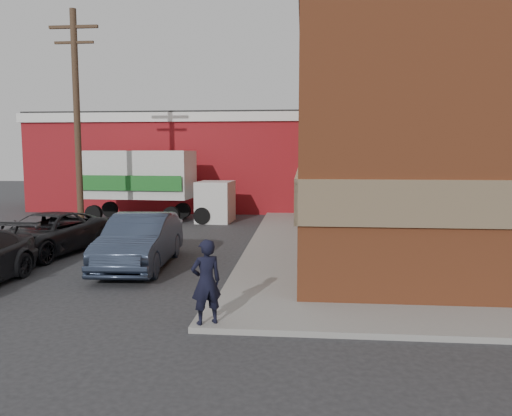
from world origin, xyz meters
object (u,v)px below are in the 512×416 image
(sedan, at_px, (140,241))
(box_truck, at_px, (151,180))
(man, at_px, (206,282))
(utility_pole, at_px, (77,118))
(warehouse, at_px, (181,161))
(brick_building, at_px, (488,117))
(suv_a, at_px, (46,234))

(sedan, relative_size, box_truck, 0.67)
(man, bearing_deg, utility_pole, -84.69)
(warehouse, bearing_deg, brick_building, -37.20)
(man, xyz_separation_m, sedan, (-2.92, 4.93, -0.15))
(brick_building, relative_size, suv_a, 3.73)
(sedan, bearing_deg, brick_building, 22.57)
(brick_building, xyz_separation_m, man, (-8.70, -10.55, -3.75))
(man, relative_size, box_truck, 0.23)
(suv_a, bearing_deg, brick_building, 24.72)
(brick_building, distance_m, sedan, 13.48)
(utility_pole, bearing_deg, brick_building, -0.02)
(brick_building, bearing_deg, suv_a, -165.13)
(man, bearing_deg, sedan, -88.71)
(brick_building, xyz_separation_m, suv_a, (-15.32, -4.07, -4.00))
(man, relative_size, sedan, 0.34)
(brick_building, bearing_deg, utility_pole, 179.98)
(brick_building, bearing_deg, box_truck, 163.24)
(warehouse, distance_m, box_truck, 6.75)
(man, xyz_separation_m, suv_a, (-6.62, 6.48, -0.26))
(sedan, bearing_deg, box_truck, 101.99)
(brick_building, height_order, sedan, brick_building)
(brick_building, distance_m, warehouse, 18.30)
(box_truck, bearing_deg, suv_a, -93.20)
(warehouse, relative_size, suv_a, 3.33)
(brick_building, distance_m, suv_a, 16.35)
(brick_building, relative_size, man, 11.19)
(brick_building, bearing_deg, sedan, -154.22)
(warehouse, distance_m, man, 22.40)
(box_truck, bearing_deg, warehouse, 95.13)
(suv_a, bearing_deg, man, -34.52)
(utility_pole, height_order, box_truck, utility_pole)
(utility_pole, xyz_separation_m, suv_a, (0.68, -4.07, -4.07))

